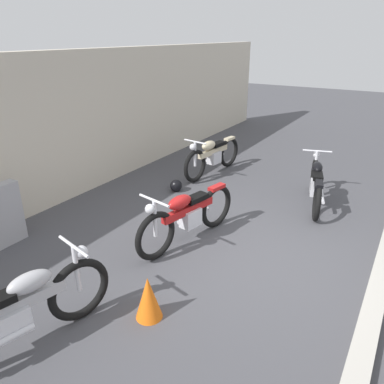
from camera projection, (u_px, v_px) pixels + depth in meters
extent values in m
plane|color=#47474C|center=(249.00, 258.00, 5.65)|extent=(40.00, 40.00, 0.00)
cube|color=beige|center=(50.00, 131.00, 7.07)|extent=(18.00, 0.30, 2.84)
cube|color=#B7B2A8|center=(377.00, 293.00, 4.79)|extent=(18.00, 0.24, 0.12)
cube|color=#9E9EA3|center=(0.00, 217.00, 5.81)|extent=(0.70, 0.21, 1.00)
sphere|color=black|center=(176.00, 186.00, 7.99)|extent=(0.26, 0.26, 0.26)
cone|color=orange|center=(148.00, 298.00, 4.37)|extent=(0.32, 0.32, 0.55)
torus|color=black|center=(80.00, 290.00, 4.34)|extent=(0.77, 0.27, 0.77)
cube|color=silver|center=(12.00, 321.00, 3.83)|extent=(0.38, 0.28, 0.29)
cube|color=#ADADB2|center=(14.00, 306.00, 3.80)|extent=(1.07, 0.35, 0.13)
ellipsoid|color=#ADADB2|center=(30.00, 282.00, 3.85)|extent=(0.50, 0.31, 0.21)
cylinder|color=silver|center=(77.00, 269.00, 4.23)|extent=(0.06, 0.06, 0.58)
cylinder|color=silver|center=(73.00, 246.00, 4.11)|extent=(0.18, 0.60, 0.04)
sphere|color=silver|center=(81.00, 252.00, 4.21)|extent=(0.15, 0.15, 0.15)
torus|color=black|center=(156.00, 236.00, 5.50)|extent=(0.76, 0.24, 0.76)
torus|color=black|center=(216.00, 206.00, 6.44)|extent=(0.76, 0.24, 0.76)
cube|color=silver|center=(191.00, 218.00, 6.00)|extent=(0.37, 0.27, 0.29)
cube|color=#B21919|center=(188.00, 209.00, 5.90)|extent=(1.06, 0.31, 0.12)
ellipsoid|color=#B21919|center=(180.00, 202.00, 5.70)|extent=(0.49, 0.29, 0.21)
cube|color=black|center=(196.00, 198.00, 5.97)|extent=(0.44, 0.27, 0.08)
cube|color=#B21919|center=(217.00, 187.00, 6.31)|extent=(0.35, 0.19, 0.06)
cylinder|color=silver|center=(155.00, 219.00, 5.39)|extent=(0.06, 0.06, 0.57)
cylinder|color=silver|center=(154.00, 200.00, 5.28)|extent=(0.16, 0.60, 0.04)
sphere|color=silver|center=(150.00, 209.00, 5.26)|extent=(0.14, 0.14, 0.14)
cylinder|color=silver|center=(194.00, 215.00, 6.24)|extent=(0.72, 0.21, 0.06)
torus|color=black|center=(195.00, 166.00, 8.41)|extent=(0.75, 0.18, 0.74)
torus|color=black|center=(229.00, 152.00, 9.40)|extent=(0.75, 0.18, 0.74)
cube|color=silver|center=(214.00, 157.00, 8.94)|extent=(0.35, 0.24, 0.29)
cube|color=beige|center=(213.00, 151.00, 8.84)|extent=(1.05, 0.23, 0.12)
ellipsoid|color=beige|center=(209.00, 145.00, 8.63)|extent=(0.47, 0.26, 0.20)
cube|color=black|center=(218.00, 144.00, 8.92)|extent=(0.43, 0.23, 0.08)
cube|color=beige|center=(229.00, 139.00, 9.27)|extent=(0.34, 0.16, 0.06)
cylinder|color=silver|center=(195.00, 154.00, 8.30)|extent=(0.06, 0.06, 0.56)
cylinder|color=silver|center=(195.00, 142.00, 8.19)|extent=(0.11, 0.59, 0.04)
sphere|color=silver|center=(193.00, 147.00, 8.17)|extent=(0.14, 0.14, 0.14)
cylinder|color=silver|center=(215.00, 157.00, 9.18)|extent=(0.72, 0.15, 0.06)
torus|color=black|center=(314.00, 176.00, 7.86)|extent=(0.71, 0.29, 0.72)
torus|color=black|center=(317.00, 201.00, 6.68)|extent=(0.71, 0.29, 0.72)
cube|color=silver|center=(316.00, 188.00, 7.22)|extent=(0.36, 0.28, 0.28)
cube|color=black|center=(316.00, 179.00, 7.20)|extent=(1.00, 0.39, 0.12)
ellipsoid|color=black|center=(317.00, 167.00, 7.29)|extent=(0.47, 0.31, 0.20)
cube|color=black|center=(318.00, 176.00, 6.99)|extent=(0.43, 0.28, 0.08)
cube|color=black|center=(319.00, 184.00, 6.55)|extent=(0.34, 0.20, 0.06)
cylinder|color=silver|center=(316.00, 164.00, 7.76)|extent=(0.06, 0.06, 0.54)
cylinder|color=silver|center=(317.00, 151.00, 7.65)|extent=(0.20, 0.56, 0.04)
sphere|color=silver|center=(317.00, 155.00, 7.76)|extent=(0.14, 0.14, 0.14)
cylinder|color=silver|center=(322.00, 195.00, 7.04)|extent=(0.68, 0.26, 0.06)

